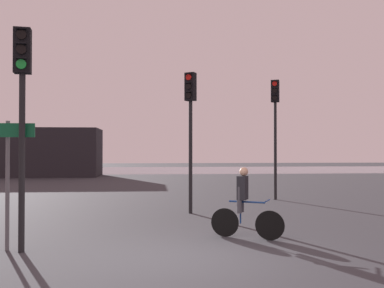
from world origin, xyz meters
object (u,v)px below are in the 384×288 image
at_px(traffic_light_center, 190,116).
at_px(cyclist, 244,202).
at_px(traffic_light_near_left, 22,96).
at_px(direction_sign_post, 7,166).
at_px(distant_building, 5,152).
at_px(traffic_light_far_right, 275,117).

bearing_deg(traffic_light_center, cyclist, 135.49).
bearing_deg(traffic_light_near_left, direction_sign_post, -34.25).
bearing_deg(cyclist, distant_building, -124.06).
bearing_deg(distant_building, traffic_light_far_right, -45.84).
bearing_deg(traffic_light_near_left, distant_building, -77.79).
bearing_deg(cyclist, traffic_light_near_left, -51.63).
height_order(distant_building, cyclist, distant_building).
relative_size(distant_building, direction_sign_post, 5.53).
distance_m(distant_building, traffic_light_far_right, 23.58).
relative_size(distant_building, traffic_light_center, 3.20).
relative_size(traffic_light_far_right, cyclist, 3.01).
distance_m(traffic_light_far_right, direction_sign_post, 11.49).
distance_m(distant_building, direction_sign_post, 26.51).
bearing_deg(traffic_light_near_left, traffic_light_center, -134.56).
xyz_separation_m(distant_building, direction_sign_post, (8.54, -25.09, -0.16)).
xyz_separation_m(distant_building, traffic_light_near_left, (8.87, -25.26, 1.22)).
bearing_deg(cyclist, direction_sign_post, -54.28).
xyz_separation_m(traffic_light_far_right, direction_sign_post, (-7.86, -8.21, -1.67)).
xyz_separation_m(direction_sign_post, cyclist, (4.99, 0.78, -0.88)).
relative_size(traffic_light_center, direction_sign_post, 1.73).
xyz_separation_m(traffic_light_far_right, cyclist, (-2.88, -7.43, -2.55)).
distance_m(traffic_light_near_left, direction_sign_post, 1.43).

